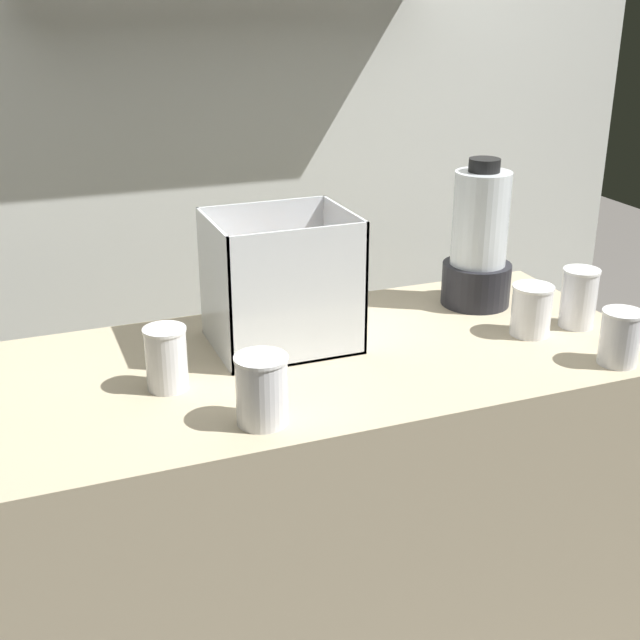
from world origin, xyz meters
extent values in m
cube|color=tan|center=(0.00, 0.00, 0.45)|extent=(1.40, 0.64, 0.90)
cube|color=silver|center=(0.00, 0.77, 1.25)|extent=(2.60, 0.04, 2.50)
cube|color=white|center=(-0.05, 0.09, 0.90)|extent=(0.29, 0.24, 0.01)
cube|color=white|center=(-0.05, -0.02, 1.04)|extent=(0.29, 0.01, 0.28)
cube|color=white|center=(-0.05, 0.21, 1.04)|extent=(0.29, 0.01, 0.28)
cube|color=white|center=(-0.19, 0.09, 1.04)|extent=(0.01, 0.24, 0.28)
cube|color=white|center=(0.09, 0.09, 1.04)|extent=(0.01, 0.24, 0.28)
cone|color=orange|center=(-0.07, 0.07, 0.92)|extent=(0.15, 0.10, 0.03)
cone|color=orange|center=(-0.01, 0.11, 0.92)|extent=(0.05, 0.17, 0.03)
cone|color=orange|center=(-0.05, 0.09, 0.92)|extent=(0.19, 0.06, 0.03)
cone|color=orange|center=(-0.01, 0.08, 0.92)|extent=(0.16, 0.09, 0.03)
cone|color=orange|center=(-0.09, 0.11, 0.95)|extent=(0.13, 0.13, 0.03)
cone|color=orange|center=(-0.06, 0.08, 0.96)|extent=(0.14, 0.16, 0.04)
cone|color=orange|center=(-0.08, 0.08, 0.96)|extent=(0.11, 0.19, 0.03)
cone|color=orange|center=(-0.03, 0.09, 0.96)|extent=(0.20, 0.08, 0.03)
cone|color=orange|center=(-0.03, 0.10, 0.99)|extent=(0.16, 0.13, 0.04)
cylinder|color=black|center=(0.46, 0.15, 0.95)|extent=(0.16, 0.16, 0.10)
cylinder|color=silver|center=(0.46, 0.15, 1.11)|extent=(0.13, 0.13, 0.22)
cylinder|color=orange|center=(0.46, 0.15, 1.02)|extent=(0.12, 0.12, 0.04)
cylinder|color=black|center=(0.46, 0.15, 1.23)|extent=(0.07, 0.07, 0.03)
cylinder|color=white|center=(-0.32, -0.03, 0.96)|extent=(0.08, 0.08, 0.12)
cylinder|color=yellow|center=(-0.32, -0.03, 0.95)|extent=(0.07, 0.07, 0.10)
cylinder|color=white|center=(-0.32, -0.03, 1.02)|extent=(0.08, 0.08, 0.01)
cylinder|color=white|center=(-0.20, -0.23, 0.96)|extent=(0.09, 0.09, 0.12)
cylinder|color=yellow|center=(-0.20, -0.23, 0.95)|extent=(0.08, 0.08, 0.09)
cylinder|color=white|center=(-0.20, -0.23, 1.02)|extent=(0.09, 0.09, 0.01)
cylinder|color=white|center=(0.47, -0.06, 0.95)|extent=(0.09, 0.09, 0.11)
cylinder|color=yellow|center=(0.47, -0.06, 0.95)|extent=(0.08, 0.08, 0.09)
cylinder|color=white|center=(0.47, -0.06, 1.01)|extent=(0.09, 0.09, 0.01)
cylinder|color=white|center=(0.55, -0.25, 0.95)|extent=(0.08, 0.08, 0.11)
cylinder|color=maroon|center=(0.55, -0.25, 0.93)|extent=(0.07, 0.07, 0.07)
cylinder|color=white|center=(0.55, -0.25, 1.01)|extent=(0.08, 0.08, 0.01)
cylinder|color=white|center=(0.60, -0.06, 0.96)|extent=(0.08, 0.08, 0.13)
cylinder|color=orange|center=(0.60, -0.06, 0.95)|extent=(0.07, 0.07, 0.10)
cylinder|color=white|center=(0.60, -0.06, 1.03)|extent=(0.08, 0.08, 0.01)
camera|label=1|loc=(-0.58, -1.48, 1.62)|focal=47.39mm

